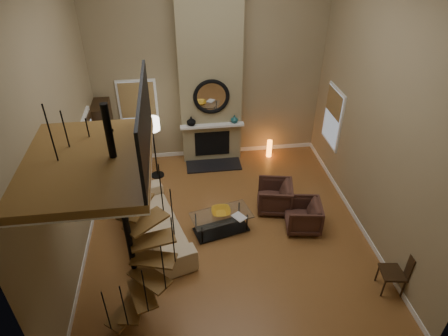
{
  "coord_description": "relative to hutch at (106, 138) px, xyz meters",
  "views": [
    {
      "loc": [
        -0.9,
        -6.41,
        6.1
      ],
      "look_at": [
        0.0,
        0.4,
        1.4
      ],
      "focal_mm": 31.45,
      "sensor_mm": 36.0,
      "label": 1
    }
  ],
  "objects": [
    {
      "name": "ground",
      "position": [
        2.81,
        -2.83,
        -0.95
      ],
      "size": [
        6.0,
        6.5,
        0.01
      ],
      "primitive_type": "cube",
      "color": "#A96F36",
      "rests_on": "ground"
    },
    {
      "name": "back_wall",
      "position": [
        2.81,
        0.42,
        1.8
      ],
      "size": [
        6.0,
        0.02,
        5.5
      ],
      "primitive_type": "cube",
      "color": "#94835F",
      "rests_on": "ground"
    },
    {
      "name": "front_wall",
      "position": [
        2.81,
        -6.08,
        1.8
      ],
      "size": [
        6.0,
        0.02,
        5.5
      ],
      "primitive_type": "cube",
      "color": "#94835F",
      "rests_on": "ground"
    },
    {
      "name": "left_wall",
      "position": [
        -0.19,
        -2.83,
        1.8
      ],
      "size": [
        0.02,
        6.5,
        5.5
      ],
      "primitive_type": "cube",
      "color": "#94835F",
      "rests_on": "ground"
    },
    {
      "name": "right_wall",
      "position": [
        5.81,
        -2.83,
        1.8
      ],
      "size": [
        0.02,
        6.5,
        5.5
      ],
      "primitive_type": "cube",
      "color": "#94835F",
      "rests_on": "ground"
    },
    {
      "name": "baseboard_back",
      "position": [
        2.81,
        0.41,
        -0.89
      ],
      "size": [
        6.0,
        0.02,
        0.12
      ],
      "primitive_type": "cube",
      "color": "white",
      "rests_on": "ground"
    },
    {
      "name": "baseboard_left",
      "position": [
        -0.18,
        -2.83,
        -0.89
      ],
      "size": [
        0.02,
        6.5,
        0.12
      ],
      "primitive_type": "cube",
      "color": "white",
      "rests_on": "ground"
    },
    {
      "name": "baseboard_right",
      "position": [
        5.8,
        -2.83,
        -0.89
      ],
      "size": [
        0.02,
        6.5,
        0.12
      ],
      "primitive_type": "cube",
      "color": "white",
      "rests_on": "ground"
    },
    {
      "name": "chimney_breast",
      "position": [
        2.81,
        0.23,
        1.8
      ],
      "size": [
        1.6,
        0.38,
        5.5
      ],
      "primitive_type": "cube",
      "color": "#91845E",
      "rests_on": "ground"
    },
    {
      "name": "hearth",
      "position": [
        2.81,
        -0.26,
        -0.93
      ],
      "size": [
        1.5,
        0.6,
        0.04
      ],
      "primitive_type": "cube",
      "color": "black",
      "rests_on": "ground"
    },
    {
      "name": "firebox",
      "position": [
        2.81,
        0.03,
        -0.4
      ],
      "size": [
        0.95,
        0.02,
        0.72
      ],
      "primitive_type": "cube",
      "color": "black",
      "rests_on": "chimney_breast"
    },
    {
      "name": "mantel",
      "position": [
        2.81,
        -0.05,
        0.2
      ],
      "size": [
        1.7,
        0.18,
        0.06
      ],
      "primitive_type": "cube",
      "color": "white",
      "rests_on": "chimney_breast"
    },
    {
      "name": "mirror_frame",
      "position": [
        2.81,
        0.01,
        1.0
      ],
      "size": [
        0.94,
        0.1,
        0.94
      ],
      "primitive_type": "torus",
      "rotation": [
        1.57,
        0.0,
        0.0
      ],
      "color": "black",
      "rests_on": "chimney_breast"
    },
    {
      "name": "mirror_disc",
      "position": [
        2.81,
        0.02,
        1.0
      ],
      "size": [
        0.8,
        0.01,
        0.8
      ],
      "primitive_type": "cylinder",
      "rotation": [
        1.57,
        0.0,
        0.0
      ],
      "color": "white",
      "rests_on": "chimney_breast"
    },
    {
      "name": "vase_left",
      "position": [
        2.26,
        -0.01,
        0.35
      ],
      "size": [
        0.24,
        0.24,
        0.25
      ],
      "primitive_type": "imported",
      "color": "black",
      "rests_on": "mantel"
    },
    {
      "name": "vase_right",
      "position": [
        3.41,
        -0.01,
        0.33
      ],
      "size": [
        0.2,
        0.2,
        0.21
      ],
      "primitive_type": "imported",
      "color": "#174C51",
      "rests_on": "mantel"
    },
    {
      "name": "window_back",
      "position": [
        0.91,
        0.39,
        0.67
      ],
      "size": [
        1.02,
        0.06,
        1.52
      ],
      "color": "white",
      "rests_on": "back_wall"
    },
    {
      "name": "window_right",
      "position": [
        5.78,
        -0.83,
        0.68
      ],
      "size": [
        0.06,
        1.02,
        1.52
      ],
      "color": "white",
      "rests_on": "right_wall"
    },
    {
      "name": "entry_door",
      "position": [
        -0.15,
        -1.03,
        0.1
      ],
      "size": [
        0.1,
        1.05,
        2.16
      ],
      "color": "white",
      "rests_on": "ground"
    },
    {
      "name": "loft",
      "position": [
        0.76,
        -4.63,
        2.29
      ],
      "size": [
        1.7,
        2.2,
        1.09
      ],
      "color": "brown",
      "rests_on": "left_wall"
    },
    {
      "name": "spiral_stair",
      "position": [
        1.02,
        -4.62,
        0.83
      ],
      "size": [
        1.47,
        1.47,
        4.06
      ],
      "color": "black",
      "rests_on": "ground"
    },
    {
      "name": "hutch",
      "position": [
        0.0,
        0.0,
        0.0
      ],
      "size": [
        0.41,
        0.88,
        1.96
      ],
      "primitive_type": "cube",
      "color": "#332011",
      "rests_on": "ground"
    },
    {
      "name": "sofa",
      "position": [
        1.23,
        -2.82,
        -0.55
      ],
      "size": [
        1.73,
        2.81,
        0.77
      ],
      "primitive_type": "imported",
      "rotation": [
        0.0,
        0.0,
        1.86
      ],
      "color": "#CDB58E",
      "rests_on": "ground"
    },
    {
      "name": "armchair_near",
      "position": [
        4.1,
        -2.26,
        -0.6
      ],
      "size": [
        0.94,
        0.93,
        0.73
      ],
      "primitive_type": "imported",
      "rotation": [
        0.0,
        0.0,
        -1.78
      ],
      "color": "#492A21",
      "rests_on": "ground"
    },
    {
      "name": "armchair_far",
      "position": [
        4.56,
        -3.0,
        -0.6
      ],
      "size": [
        0.87,
        0.85,
        0.69
      ],
      "primitive_type": "imported",
      "rotation": [
        0.0,
        0.0,
        -1.73
      ],
      "color": "#492A21",
      "rests_on": "ground"
    },
    {
      "name": "coffee_table",
      "position": [
        2.69,
        -2.84,
        -0.67
      ],
      "size": [
        1.41,
        0.94,
        0.47
      ],
      "color": "silver",
      "rests_on": "ground"
    },
    {
      "name": "bowl",
      "position": [
        2.69,
        -2.79,
        -0.45
      ],
      "size": [
        0.42,
        0.42,
        0.1
      ],
      "primitive_type": "imported",
      "color": "gold",
      "rests_on": "coffee_table"
    },
    {
      "name": "book",
      "position": [
        3.04,
        -2.99,
        -0.49
      ],
      "size": [
        0.35,
        0.37,
        0.03
      ],
      "primitive_type": "imported",
      "rotation": [
        0.0,
        0.0,
        0.59
      ],
      "color": "gray",
      "rests_on": "coffee_table"
    },
    {
      "name": "floor_lamp",
      "position": [
        1.27,
        -0.52,
        0.46
      ],
      "size": [
        0.38,
        0.38,
        1.7
      ],
      "color": "black",
      "rests_on": "ground"
    },
    {
      "name": "accent_lamp",
      "position": [
        4.44,
        0.04,
        -0.7
      ],
      "size": [
        0.15,
        0.15,
        0.52
      ],
      "primitive_type": "cylinder",
      "color": "orange",
      "rests_on": "ground"
    },
    {
      "name": "side_chair",
      "position": [
        5.71,
        -4.84,
        -0.42
      ],
      "size": [
        0.49,
        0.48,
        0.94
      ],
      "color": "#332011",
      "rests_on": "ground"
    }
  ]
}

